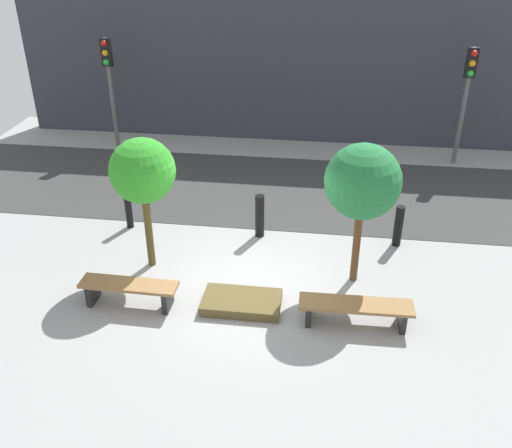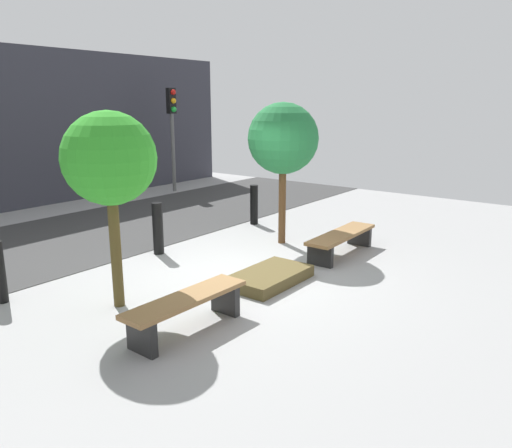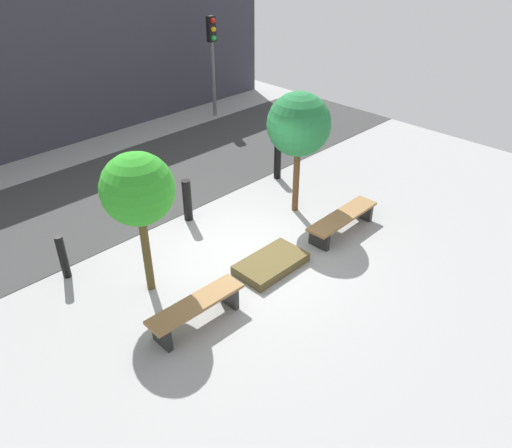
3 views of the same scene
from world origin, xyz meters
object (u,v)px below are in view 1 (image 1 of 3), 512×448
(traffic_light_west, at_px, (109,73))
(traffic_light_mid_west, at_px, (468,85))
(bollard_far_left, at_px, (128,209))
(bollard_left, at_px, (260,216))
(planter_bed, at_px, (242,302))
(bench_left, at_px, (129,289))
(tree_behind_left_bench, at_px, (143,172))
(bench_right, at_px, (356,308))
(tree_behind_right_bench, at_px, (363,182))
(bollard_center, at_px, (398,226))

(traffic_light_west, xyz_separation_m, traffic_light_mid_west, (9.95, 0.00, 0.02))
(bollard_far_left, xyz_separation_m, traffic_light_mid_west, (7.96, 4.77, 1.80))
(bollard_left, xyz_separation_m, traffic_light_west, (-4.98, 4.77, 1.74))
(traffic_light_west, height_order, traffic_light_mid_west, traffic_light_mid_west)
(planter_bed, distance_m, traffic_light_west, 9.15)
(bollard_left, distance_m, traffic_light_west, 7.11)
(bench_left, height_order, planter_bed, bench_left)
(bench_left, xyz_separation_m, tree_behind_left_bench, (0.00, 1.36, 1.73))
(bench_left, relative_size, bench_right, 0.90)
(tree_behind_right_bench, distance_m, bollard_center, 2.38)
(tree_behind_left_bench, relative_size, bollard_far_left, 2.98)
(bollard_far_left, height_order, bollard_center, bollard_center)
(bench_left, height_order, bollard_far_left, bollard_far_left)
(traffic_light_mid_west, bearing_deg, bollard_left, -136.24)
(bollard_far_left, bearing_deg, bollard_left, 0.00)
(tree_behind_right_bench, relative_size, bollard_far_left, 3.09)
(bollard_far_left, xyz_separation_m, bollard_center, (5.98, 0.00, 0.01))
(bollard_far_left, height_order, bollard_left, bollard_left)
(tree_behind_right_bench, distance_m, traffic_light_west, 9.37)
(planter_bed, height_order, traffic_light_mid_west, traffic_light_mid_west)
(planter_bed, height_order, bollard_far_left, bollard_far_left)
(bench_left, distance_m, bollard_center, 5.76)
(bollard_center, bearing_deg, tree_behind_left_bench, -164.00)
(bench_right, distance_m, traffic_light_mid_west, 8.34)
(bench_left, bearing_deg, tree_behind_right_bench, 19.53)
(bench_left, relative_size, tree_behind_right_bench, 0.64)
(planter_bed, height_order, bollard_center, bollard_center)
(traffic_light_mid_west, bearing_deg, bollard_far_left, -149.11)
(bollard_far_left, height_order, traffic_light_west, traffic_light_west)
(planter_bed, xyz_separation_m, traffic_light_west, (-4.98, 7.37, 2.14))
(bench_right, relative_size, tree_behind_left_bench, 0.73)
(bench_left, distance_m, traffic_light_west, 8.33)
(bollard_far_left, distance_m, bollard_center, 5.98)
(bollard_left, bearing_deg, bollard_far_left, 180.00)
(planter_bed, bearing_deg, tree_behind_left_bench, 150.44)
(tree_behind_left_bench, distance_m, traffic_light_mid_west, 9.37)
(bollard_far_left, bearing_deg, bench_right, -29.11)
(planter_bed, distance_m, bollard_far_left, 3.98)
(bench_left, distance_m, bench_right, 4.09)
(bollard_far_left, bearing_deg, traffic_light_mid_west, 30.89)
(bollard_left, xyz_separation_m, traffic_light_mid_west, (4.98, 4.77, 1.76))
(bench_left, distance_m, traffic_light_mid_west, 10.50)
(bench_right, relative_size, bollard_left, 2.01)
(bench_right, xyz_separation_m, planter_bed, (-2.04, 0.20, -0.22))
(bollard_left, height_order, traffic_light_mid_west, traffic_light_mid_west)
(bench_right, bearing_deg, bollard_far_left, 149.75)
(bollard_center, bearing_deg, traffic_light_mid_west, 67.36)
(bench_right, height_order, tree_behind_right_bench, tree_behind_right_bench)
(bench_right, xyz_separation_m, traffic_light_mid_west, (2.93, 7.57, 1.94))
(tree_behind_left_bench, xyz_separation_m, tree_behind_right_bench, (4.09, 0.00, 0.04))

